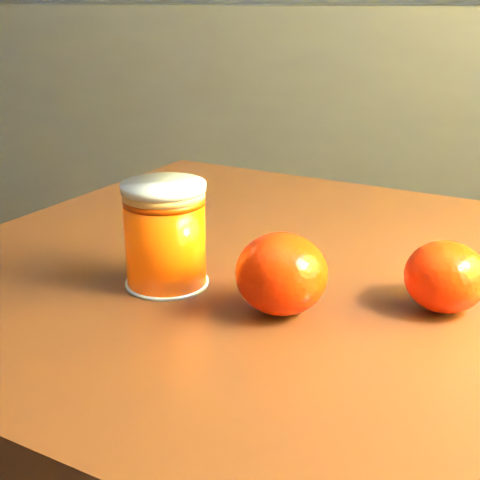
% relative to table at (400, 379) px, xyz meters
% --- Properties ---
extents(kitchen_counter, '(3.15, 0.60, 0.90)m').
position_rel_table_xyz_m(kitchen_counter, '(-0.96, 1.46, -0.14)').
color(kitchen_counter, '#4C4B50').
rests_on(kitchen_counter, ground).
extents(table, '(1.01, 0.80, 0.68)m').
position_rel_table_xyz_m(table, '(0.00, 0.00, 0.00)').
color(table, '#5D2E17').
rests_on(table, ground).
extents(juice_glass, '(0.07, 0.07, 0.09)m').
position_rel_table_xyz_m(juice_glass, '(-0.21, -0.05, 0.13)').
color(juice_glass, '#FF4C05').
rests_on(juice_glass, table).
extents(orange_front, '(0.08, 0.08, 0.07)m').
position_rel_table_xyz_m(orange_front, '(-0.10, -0.07, 0.12)').
color(orange_front, '#FF2B05').
rests_on(orange_front, table).
extents(orange_back, '(0.07, 0.07, 0.06)m').
position_rel_table_xyz_m(orange_back, '(0.03, -0.03, 0.12)').
color(orange_back, '#FF2B05').
rests_on(orange_back, table).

